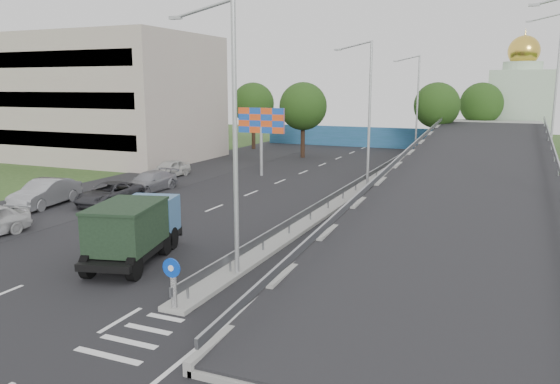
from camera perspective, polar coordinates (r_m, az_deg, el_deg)
The scene contains 23 objects.
ground at distance 16.85m, azimuth -15.28°, elevation -14.83°, with size 160.00×160.00×0.00m, color #2D4C1E.
road_surface at distance 34.92m, azimuth 1.39°, elevation -0.91°, with size 26.00×90.00×0.04m, color black.
parking_strip at distance 41.46m, azimuth -15.52°, elevation 0.59°, with size 8.00×90.00×0.05m, color black.
median at distance 37.69m, azimuth 7.90°, elevation 0.03°, with size 1.00×44.00×0.20m, color gray.
overpass_ramp at distance 36.20m, azimuth 19.49°, elevation 1.70°, with size 10.00×50.00×3.50m.
median_guardrail at distance 37.57m, azimuth 7.93°, elevation 1.00°, with size 0.09×44.00×0.71m.
sign_bollard at distance 18.05m, azimuth -11.11°, elevation -9.29°, with size 0.64×0.23×1.67m.
lamp_post_near at distance 20.20m, azimuth -5.21°, elevation 6.94°, with size 2.74×0.18×10.08m.
lamp_post_mid at distance 38.94m, azimuth 9.08°, elevation 8.82°, with size 2.74×0.18×10.08m.
lamp_post_far at distance 58.52m, azimuth 14.00°, elevation 9.34°, with size 2.74×0.18×10.08m.
beige_building at distance 59.07m, azimuth -19.25°, elevation 9.25°, with size 24.00×14.00×12.00m, color #B09D93.
blue_wall at distance 65.45m, azimuth 11.12°, elevation 5.56°, with size 30.00×0.50×2.40m, color #215A79.
church at distance 71.74m, azimuth 23.76°, elevation 8.60°, with size 7.00×7.00×13.80m.
billboard at distance 44.00m, azimuth -1.98°, elevation 7.07°, with size 4.00×0.24×5.50m.
tree_left_mid at distance 55.38m, azimuth 2.42°, elevation 8.92°, with size 4.80×4.80×7.60m.
tree_median_far at distance 60.24m, azimuth 16.08°, elevation 8.68°, with size 4.80×4.80×7.60m.
tree_left_far at distance 63.15m, azimuth -2.82°, elevation 9.18°, with size 4.80×4.80×7.60m.
tree_ramp_far at distance 66.85m, azimuth 20.30°, elevation 8.62°, with size 4.80×4.80×7.60m.
dump_truck at distance 23.53m, azimuth -14.95°, elevation -3.61°, with size 3.53×6.23×2.60m.
parked_car_b at distance 36.11m, azimuth -23.33°, elevation -0.09°, with size 1.75×5.01×1.65m, color gray.
parked_car_c at distance 35.37m, azimuth -17.39°, elevation -0.16°, with size 2.23×4.83×1.34m, color #2C2C31.
parked_car_d at distance 38.90m, azimuth -13.46°, elevation 1.05°, with size 1.92×4.73×1.37m, color gray.
parked_car_e at distance 44.53m, azimuth -11.49°, elevation 2.39°, with size 1.65×4.09×1.39m, color beige.
Camera 1 is at (9.70, -11.71, 7.25)m, focal length 35.00 mm.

